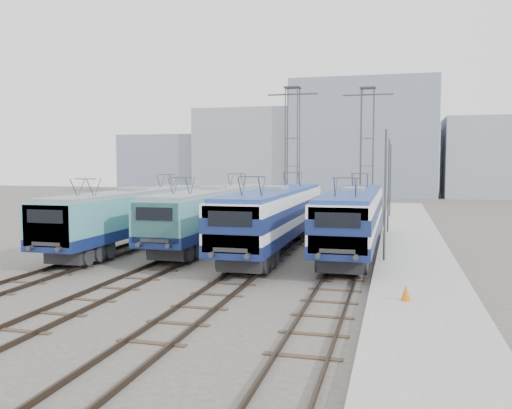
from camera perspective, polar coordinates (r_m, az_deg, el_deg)
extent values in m
plane|color=#514C47|center=(28.33, -4.58, -6.38)|extent=(160.00, 160.00, 0.00)
cube|color=#9E9E99|center=(34.69, 16.18, -4.30)|extent=(4.00, 70.00, 0.30)
cube|color=navy|center=(34.75, -12.79, -2.23)|extent=(2.77, 17.47, 0.58)
cube|color=teal|center=(34.63, -12.82, -0.31)|extent=(2.72, 17.47, 1.75)
cube|color=teal|center=(27.50, -20.88, -2.07)|extent=(2.50, 0.68, 1.98)
cube|color=gray|center=(34.57, -12.85, 1.29)|extent=(2.50, 16.77, 0.19)
cube|color=#262628|center=(29.84, -17.91, -4.83)|extent=(2.04, 3.49, 0.66)
cube|color=#262628|center=(40.06, -8.94, -2.34)|extent=(2.04, 3.49, 0.66)
cube|color=navy|center=(35.09, -4.50, -2.05)|extent=(2.79, 17.60, 0.59)
cube|color=teal|center=(34.97, -4.51, -0.14)|extent=(2.74, 17.60, 1.76)
cube|color=teal|center=(27.17, -10.34, -1.89)|extent=(2.52, 0.68, 2.00)
cube|color=gray|center=(34.91, -4.52, 1.46)|extent=(2.52, 16.90, 0.20)
cube|color=#262628|center=(29.75, -8.19, -4.68)|extent=(2.05, 3.52, 0.66)
cube|color=#262628|center=(40.73, -1.80, -2.18)|extent=(2.05, 3.52, 0.66)
cube|color=navy|center=(32.19, 2.08, -2.56)|extent=(2.87, 18.15, 0.61)
cube|color=white|center=(32.06, 2.08, -0.42)|extent=(2.82, 18.15, 1.82)
cube|color=navy|center=(32.07, 2.08, -0.50)|extent=(2.86, 18.17, 0.71)
cube|color=white|center=(23.68, -2.49, -2.59)|extent=(2.60, 0.71, 2.06)
cube|color=navy|center=(31.99, 2.09, 1.38)|extent=(2.60, 17.43, 0.20)
cube|color=#262628|center=(26.49, -0.77, -5.74)|extent=(2.12, 3.63, 0.68)
cube|color=#262628|center=(38.17, 4.04, -2.61)|extent=(2.12, 3.63, 0.68)
cube|color=navy|center=(32.38, 10.21, -2.62)|extent=(2.84, 17.93, 0.60)
cube|color=white|center=(32.25, 10.24, -0.51)|extent=(2.79, 17.93, 1.79)
cube|color=navy|center=(32.26, 10.24, -0.60)|extent=(2.83, 17.95, 0.70)
cube|color=white|center=(23.73, 8.66, -2.69)|extent=(2.57, 0.70, 2.03)
cube|color=navy|center=(32.18, 10.27, 1.26)|extent=(2.57, 17.21, 0.20)
cube|color=#262628|center=(26.60, 9.21, -5.76)|extent=(2.09, 3.59, 0.67)
cube|color=#262628|center=(38.38, 10.88, -2.65)|extent=(2.09, 3.59, 0.67)
cylinder|color=#3F4247|center=(48.71, 3.08, 5.25)|extent=(0.10, 0.10, 12.00)
cylinder|color=#3F4247|center=(48.50, 4.36, 5.24)|extent=(0.10, 0.10, 12.00)
cylinder|color=#3F4247|center=(49.79, 3.34, 5.23)|extent=(0.10, 0.10, 12.00)
cylinder|color=#3F4247|center=(49.59, 4.59, 5.22)|extent=(0.10, 0.10, 12.00)
cube|color=#3F4247|center=(49.51, 3.88, 11.50)|extent=(4.50, 0.12, 0.12)
cylinder|color=#3F4247|center=(49.84, 10.92, 5.15)|extent=(0.10, 0.10, 12.00)
cylinder|color=#3F4247|center=(49.78, 12.19, 5.14)|extent=(0.10, 0.10, 12.00)
cylinder|color=#3F4247|center=(50.94, 11.00, 5.14)|extent=(0.10, 0.10, 12.00)
cylinder|color=#3F4247|center=(50.88, 12.24, 5.12)|extent=(0.10, 0.10, 12.00)
cube|color=#3F4247|center=(50.72, 11.68, 11.25)|extent=(4.50, 0.12, 0.12)
cylinder|color=#3F4247|center=(28.35, 13.42, 0.65)|extent=(0.12, 0.12, 7.00)
cylinder|color=#3F4247|center=(40.33, 13.77, 1.74)|extent=(0.12, 0.12, 7.00)
cylinder|color=#3F4247|center=(52.32, 13.96, 2.33)|extent=(0.12, 0.12, 7.00)
cone|color=#CD630E|center=(20.67, 15.49, -8.93)|extent=(0.35, 0.35, 0.58)
cube|color=#949CA7|center=(91.28, -0.14, 5.51)|extent=(18.00, 12.00, 14.00)
cube|color=gray|center=(88.51, 11.29, 6.75)|extent=(22.00, 14.00, 18.00)
cube|color=#949CA7|center=(89.53, 24.18, 4.50)|extent=(16.00, 12.00, 12.00)
cube|color=gray|center=(96.57, -9.39, 4.20)|extent=(14.00, 10.00, 10.00)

